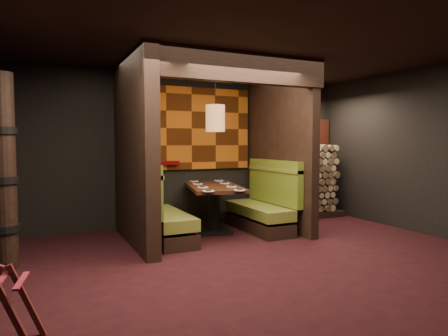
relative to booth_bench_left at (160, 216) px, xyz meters
The scene contains 20 objects.
floor 1.95m from the booth_bench_left, 59.77° to the right, with size 6.50×5.50×0.02m, color black.
ceiling 3.11m from the booth_bench_left, 59.77° to the right, with size 6.50×5.50×0.02m, color black.
wall_back 1.79m from the booth_bench_left, 49.10° to the left, with size 6.50×0.02×2.85m, color black.
wall_right 4.65m from the booth_bench_left, 21.35° to the right, with size 0.02×5.50×2.85m, color black.
partition_left 1.10m from the booth_bench_left, behind, with size 0.20×2.20×2.85m, color black.
partition_right 2.48m from the booth_bench_left, ahead, with size 0.15×2.10×2.85m, color black.
header_beam 2.60m from the booth_bench_left, 45.41° to the right, with size 2.85×0.18×0.44m, color black.
tapa_back_panel 2.00m from the booth_bench_left, 48.54° to the left, with size 2.40×0.06×1.55m, color #B05613.
tapa_side_panel 1.48m from the booth_bench_left, 146.90° to the left, with size 0.04×1.85×1.45m, color #B05613.
lacquer_shelf 1.32m from the booth_bench_left, 70.12° to the left, with size 0.60×0.12×0.07m, color #5E0509.
booth_bench_left is the anchor object (origin of this frame).
booth_bench_right 1.89m from the booth_bench_left, ahead, with size 0.68×1.60×1.14m.
dining_table 1.04m from the booth_bench_left, ahead, with size 1.16×1.70×0.82m.
place_settings 1.11m from the booth_bench_left, ahead, with size 1.01×1.84×0.03m.
pendant_lamp 1.87m from the booth_bench_left, ahead, with size 0.32×0.32×1.11m.
luggage_rack 3.41m from the booth_bench_left, 126.15° to the right, with size 0.65×0.51×0.64m.
totem_column 2.30m from the booth_bench_left, 165.25° to the right, with size 0.31×0.31×2.40m.
firewood_stack 3.34m from the booth_bench_left, 12.17° to the left, with size 1.73×0.70×1.50m.
mosaic_header 3.67m from the booth_bench_left, 17.60° to the left, with size 1.83×0.10×0.56m, color maroon.
bay_front_post 2.58m from the booth_bench_left, ahead, with size 0.08×0.08×2.85m, color black.
Camera 1 is at (-2.69, -4.42, 1.56)m, focal length 32.00 mm.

